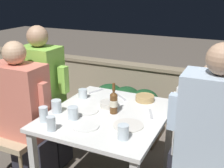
% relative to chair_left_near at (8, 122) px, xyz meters
% --- Properties ---
extents(parapet_wall, '(9.00, 0.18, 0.73)m').
position_rel_chair_left_near_xyz_m(parapet_wall, '(0.92, 1.61, -0.15)').
color(parapet_wall, gray).
rests_on(parapet_wall, ground_plane).
extents(dining_table, '(0.90, 1.00, 0.72)m').
position_rel_chair_left_near_xyz_m(dining_table, '(0.92, 0.17, 0.11)').
color(dining_table, white).
rests_on(dining_table, ground_plane).
extents(planter_hedge, '(0.79, 0.47, 0.60)m').
position_rel_chair_left_near_xyz_m(planter_hedge, '(0.69, 1.08, -0.18)').
color(planter_hedge, brown).
rests_on(planter_hedge, ground_plane).
extents(chair_left_near, '(0.47, 0.47, 0.87)m').
position_rel_chair_left_near_xyz_m(chair_left_near, '(0.00, 0.00, 0.00)').
color(chair_left_near, tan).
rests_on(chair_left_near, ground_plane).
extents(person_coral_top, '(0.52, 0.26, 1.27)m').
position_rel_chair_left_near_xyz_m(person_coral_top, '(0.20, 0.00, 0.11)').
color(person_coral_top, '#282833').
rests_on(person_coral_top, ground_plane).
extents(chair_left_far, '(0.47, 0.47, 0.87)m').
position_rel_chair_left_near_xyz_m(chair_left_far, '(-0.01, 0.31, 0.00)').
color(chair_left_far, tan).
rests_on(chair_left_far, ground_plane).
extents(person_green_blouse, '(0.47, 0.26, 1.35)m').
position_rel_chair_left_near_xyz_m(person_green_blouse, '(0.19, 0.31, 0.16)').
color(person_green_blouse, '#282833').
rests_on(person_green_blouse, ground_plane).
extents(person_blue_shirt, '(0.50, 0.26, 1.38)m').
position_rel_chair_left_near_xyz_m(person_blue_shirt, '(1.69, 0.02, 0.17)').
color(person_blue_shirt, '#282833').
rests_on(person_blue_shirt, ground_plane).
extents(person_white_polo, '(0.52, 0.26, 1.18)m').
position_rel_chair_left_near_xyz_m(person_white_polo, '(1.63, 0.35, 0.07)').
color(person_white_polo, '#282833').
rests_on(person_white_polo, ground_plane).
extents(beer_bottle, '(0.06, 0.06, 0.25)m').
position_rel_chair_left_near_xyz_m(beer_bottle, '(0.96, 0.19, 0.30)').
color(beer_bottle, brown).
rests_on(beer_bottle, dining_table).
extents(plate_0, '(0.20, 0.20, 0.01)m').
position_rel_chair_left_near_xyz_m(plate_0, '(0.87, -0.11, 0.21)').
color(plate_0, white).
rests_on(plate_0, dining_table).
extents(plate_1, '(0.21, 0.21, 0.01)m').
position_rel_chair_left_near_xyz_m(plate_1, '(0.74, 0.13, 0.21)').
color(plate_1, white).
rests_on(plate_1, dining_table).
extents(plate_2, '(0.22, 0.22, 0.01)m').
position_rel_chair_left_near_xyz_m(plate_2, '(1.15, 0.03, 0.21)').
color(plate_2, silver).
rests_on(plate_2, dining_table).
extents(bowl_0, '(0.15, 0.15, 0.05)m').
position_rel_chair_left_near_xyz_m(bowl_0, '(0.87, 0.28, 0.23)').
color(bowl_0, beige).
rests_on(bowl_0, dining_table).
extents(bowl_1, '(0.16, 0.16, 0.05)m').
position_rel_chair_left_near_xyz_m(bowl_1, '(1.10, 0.53, 0.23)').
color(bowl_1, tan).
rests_on(bowl_1, dining_table).
extents(glass_cup_0, '(0.07, 0.07, 0.12)m').
position_rel_chair_left_near_xyz_m(glass_cup_0, '(0.55, -0.17, 0.26)').
color(glass_cup_0, silver).
rests_on(glass_cup_0, dining_table).
extents(glass_cup_1, '(0.07, 0.07, 0.10)m').
position_rel_chair_left_near_xyz_m(glass_cup_1, '(1.18, -0.15, 0.25)').
color(glass_cup_1, silver).
rests_on(glass_cup_1, dining_table).
extents(glass_cup_2, '(0.08, 0.08, 0.10)m').
position_rel_chair_left_near_xyz_m(glass_cup_2, '(0.73, -0.04, 0.25)').
color(glass_cup_2, silver).
rests_on(glass_cup_2, dining_table).
extents(glass_cup_3, '(0.06, 0.06, 0.10)m').
position_rel_chair_left_near_xyz_m(glass_cup_3, '(0.69, -0.25, 0.26)').
color(glass_cup_3, silver).
rests_on(glass_cup_3, dining_table).
extents(glass_cup_4, '(0.08, 0.08, 0.10)m').
position_rel_chair_left_near_xyz_m(glass_cup_4, '(0.54, 0.01, 0.25)').
color(glass_cup_4, silver).
rests_on(glass_cup_4, dining_table).
extents(glass_cup_5, '(0.08, 0.08, 0.08)m').
position_rel_chair_left_near_xyz_m(glass_cup_5, '(0.58, 0.36, 0.24)').
color(glass_cup_5, silver).
rests_on(glass_cup_5, dining_table).
extents(fork_0, '(0.09, 0.16, 0.01)m').
position_rel_chair_left_near_xyz_m(fork_0, '(0.60, 0.55, 0.21)').
color(fork_0, silver).
rests_on(fork_0, dining_table).
extents(fork_1, '(0.09, 0.16, 0.01)m').
position_rel_chair_left_near_xyz_m(fork_1, '(1.23, 0.29, 0.21)').
color(fork_1, silver).
rests_on(fork_1, dining_table).
extents(fork_2, '(0.15, 0.12, 0.01)m').
position_rel_chair_left_near_xyz_m(fork_2, '(0.88, 0.51, 0.21)').
color(fork_2, silver).
rests_on(fork_2, dining_table).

